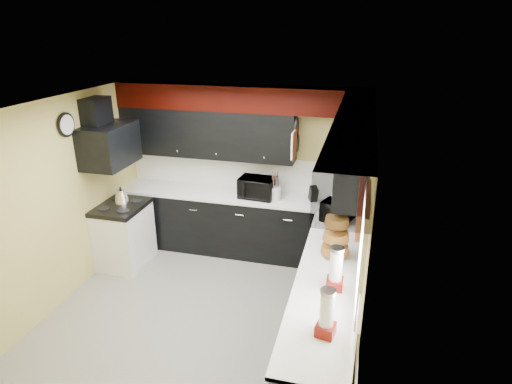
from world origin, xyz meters
TOP-DOWN VIEW (x-y plane):
  - ground at (0.00, 0.00)m, footprint 3.60×3.60m
  - wall_back at (0.00, 1.80)m, footprint 3.60×0.06m
  - wall_right at (1.80, 0.00)m, footprint 0.06×3.60m
  - wall_left at (-1.80, 0.00)m, footprint 0.06×3.60m
  - ceiling at (0.00, 0.00)m, footprint 3.60×3.60m
  - cab_back at (0.00, 1.50)m, footprint 3.60×0.60m
  - cab_right at (1.50, -0.30)m, footprint 0.60×3.00m
  - counter_back at (0.00, 1.50)m, footprint 3.62×0.64m
  - counter_right at (1.50, -0.30)m, footprint 0.64×3.02m
  - splash_back at (0.00, 1.79)m, footprint 3.60×0.02m
  - splash_right at (1.79, 0.00)m, footprint 0.02×3.60m
  - upper_back at (-0.50, 1.62)m, footprint 2.60×0.35m
  - upper_right at (1.62, 0.90)m, footprint 0.35×1.80m
  - soffit_back at (0.00, 1.62)m, footprint 3.60×0.36m
  - soffit_right at (1.62, -0.18)m, footprint 0.36×3.24m
  - stove at (-1.50, 0.75)m, footprint 0.60×0.75m
  - cooktop at (-1.50, 0.75)m, footprint 0.62×0.77m
  - hood at (-1.55, 0.75)m, footprint 0.50×0.78m
  - hood_duct at (-1.68, 0.75)m, footprint 0.24×0.40m
  - window at (1.79, -0.90)m, footprint 0.03×0.86m
  - valance at (1.73, -0.90)m, footprint 0.04×0.88m
  - pan_top at (0.82, 1.55)m, footprint 0.03×0.22m
  - pan_mid at (0.82, 1.42)m, footprint 0.03×0.28m
  - pan_low at (0.82, 1.68)m, footprint 0.03×0.24m
  - cut_board at (0.83, 1.30)m, footprint 0.03×0.26m
  - baskets at (1.52, 0.05)m, footprint 0.27×0.27m
  - clock at (-1.77, 0.25)m, footprint 0.03×0.30m
  - deco_plate at (1.77, -0.35)m, footprint 0.03×0.24m
  - toaster_oven at (0.29, 1.46)m, footprint 0.53×0.45m
  - microwave at (1.50, 1.01)m, footprint 0.49×0.58m
  - utensil_crock at (0.56, 1.45)m, footprint 0.18×0.18m
  - knife_block at (1.10, 1.51)m, footprint 0.15×0.17m
  - kettle at (-1.53, 0.84)m, footprint 0.27×0.27m
  - dispenser_a at (1.57, -0.58)m, footprint 0.15×0.15m
  - dispenser_b at (1.55, -1.25)m, footprint 0.17×0.17m

SIDE VIEW (x-z plane):
  - ground at x=0.00m, z-range 0.00..0.00m
  - stove at x=-1.50m, z-range 0.00..0.86m
  - cab_back at x=0.00m, z-range 0.00..0.90m
  - cab_right at x=1.50m, z-range 0.00..0.90m
  - cooktop at x=-1.50m, z-range 0.86..0.92m
  - counter_back at x=0.00m, z-range 0.90..0.94m
  - counter_right at x=1.50m, z-range 0.90..0.94m
  - kettle at x=-1.53m, z-range 0.92..1.11m
  - utensil_crock at x=0.56m, z-range 0.94..1.12m
  - knife_block at x=1.10m, z-range 0.94..1.16m
  - microwave at x=1.50m, z-range 0.94..1.21m
  - toaster_oven at x=0.29m, z-range 0.94..1.23m
  - dispenser_b at x=1.55m, z-range 0.94..1.34m
  - dispenser_a at x=1.57m, z-range 0.94..1.36m
  - baskets at x=1.52m, z-range 0.93..1.43m
  - splash_back at x=0.00m, z-range 0.94..1.44m
  - splash_right at x=1.79m, z-range 0.94..1.44m
  - wall_back at x=0.00m, z-range 0.00..2.50m
  - wall_right at x=1.80m, z-range 0.00..2.50m
  - wall_left at x=-1.80m, z-range 0.00..2.50m
  - window at x=1.79m, z-range 1.07..2.03m
  - pan_low at x=0.82m, z-range 1.51..1.93m
  - pan_mid at x=0.82m, z-range 1.52..1.98m
  - hood at x=-1.55m, z-range 1.50..2.06m
  - upper_back at x=-0.50m, z-range 1.45..2.15m
  - upper_right at x=1.62m, z-range 1.45..2.15m
  - cut_board at x=0.83m, z-range 1.62..1.98m
  - valance at x=1.73m, z-range 1.85..2.05m
  - pan_top at x=0.82m, z-range 1.80..2.20m
  - clock at x=-1.77m, z-range 2.00..2.30m
  - hood_duct at x=-1.68m, z-range 2.00..2.40m
  - deco_plate at x=1.77m, z-range 2.13..2.37m
  - soffit_back at x=0.00m, z-range 2.15..2.50m
  - soffit_right at x=1.62m, z-range 2.15..2.50m
  - ceiling at x=0.00m, z-range 2.47..2.53m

